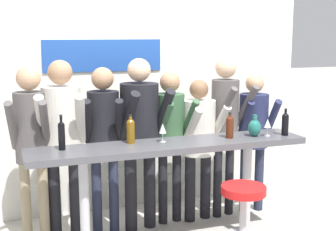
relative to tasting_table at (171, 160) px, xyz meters
name	(u,v)px	position (x,y,z in m)	size (l,w,h in m)	color
back_wall	(134,95)	(0.00, 1.28, 0.46)	(4.28, 0.12, 2.69)	silver
tasting_table	(171,160)	(0.00, 0.00, 0.00)	(2.68, 0.50, 1.06)	#4C4C51
bar_stool	(243,214)	(0.45, -0.62, -0.37)	(0.41, 0.41, 0.78)	#B2B2B7
person_far_left	(31,134)	(-1.24, 0.51, 0.24)	(0.43, 0.56, 1.78)	gray
person_left	(62,131)	(-0.94, 0.53, 0.25)	(0.51, 0.62, 1.83)	black
person_center_left	(104,131)	(-0.52, 0.59, 0.21)	(0.46, 0.58, 1.74)	#23283D
person_center	(140,126)	(-0.14, 0.53, 0.25)	(0.53, 0.63, 1.83)	black
person_center_right	(170,130)	(0.22, 0.60, 0.17)	(0.42, 0.54, 1.68)	black
person_right	(199,135)	(0.53, 0.56, 0.09)	(0.49, 0.57, 1.59)	black
person_far_right	(225,116)	(0.86, 0.57, 0.28)	(0.44, 0.58, 1.83)	black
person_rightmost	(254,127)	(1.24, 0.60, 0.12)	(0.44, 0.54, 1.62)	#23283D
wine_bottle_0	(62,134)	(-1.00, 0.08, 0.31)	(0.06, 0.06, 0.32)	black
wine_bottle_1	(285,123)	(1.21, -0.08, 0.30)	(0.07, 0.07, 0.28)	black
wine_bottle_2	(230,126)	(0.62, 0.00, 0.29)	(0.08, 0.08, 0.26)	#4C1E0F
wine_bottle_3	(131,130)	(-0.36, 0.11, 0.30)	(0.08, 0.08, 0.27)	brown
wine_glass_0	(163,129)	(-0.06, 0.06, 0.30)	(0.07, 0.07, 0.18)	silver
wine_glass_1	(268,124)	(1.02, -0.05, 0.30)	(0.07, 0.07, 0.18)	silver
decorative_vase	(255,128)	(0.89, -0.01, 0.26)	(0.13, 0.13, 0.22)	#1E665B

